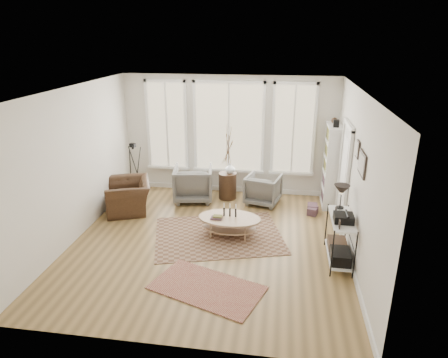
% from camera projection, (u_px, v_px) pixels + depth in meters
% --- Properties ---
extents(room, '(5.50, 5.54, 2.90)m').
position_uv_depth(room, '(210.00, 172.00, 7.25)').
color(room, olive).
rests_on(room, ground).
extents(bay_window, '(4.14, 0.12, 2.24)m').
position_uv_depth(bay_window, '(229.00, 129.00, 9.69)').
color(bay_window, tan).
rests_on(bay_window, ground).
extents(door, '(0.09, 1.06, 2.22)m').
position_uv_depth(door, '(344.00, 175.00, 8.04)').
color(door, silver).
rests_on(door, ground).
extents(bookcase, '(0.31, 0.85, 2.06)m').
position_uv_depth(bookcase, '(331.00, 166.00, 9.12)').
color(bookcase, white).
rests_on(bookcase, ground).
extents(low_shelf, '(0.38, 1.08, 1.30)m').
position_uv_depth(low_shelf, '(340.00, 235.00, 6.94)').
color(low_shelf, white).
rests_on(low_shelf, ground).
extents(wall_art, '(0.04, 0.88, 0.44)m').
position_uv_depth(wall_art, '(361.00, 160.00, 6.46)').
color(wall_art, black).
rests_on(wall_art, ground).
extents(rug_main, '(2.89, 2.46, 0.01)m').
position_uv_depth(rug_main, '(218.00, 235.00, 7.98)').
color(rug_main, brown).
rests_on(rug_main, ground).
extents(rug_runner, '(1.95, 1.49, 0.01)m').
position_uv_depth(rug_runner, '(207.00, 287.00, 6.33)').
color(rug_runner, maroon).
rests_on(rug_runner, ground).
extents(coffee_table, '(1.27, 0.84, 0.57)m').
position_uv_depth(coffee_table, '(229.00, 221.00, 7.89)').
color(coffee_table, tan).
rests_on(coffee_table, ground).
extents(armchair_left, '(1.03, 1.06, 0.84)m').
position_uv_depth(armchair_left, '(193.00, 183.00, 9.56)').
color(armchair_left, slate).
rests_on(armchair_left, ground).
extents(armchair_right, '(0.91, 0.93, 0.70)m').
position_uv_depth(armchair_right, '(263.00, 189.00, 9.38)').
color(armchair_right, slate).
rests_on(armchair_right, ground).
extents(side_table, '(0.43, 0.43, 1.81)m').
position_uv_depth(side_table, '(228.00, 164.00, 9.50)').
color(side_table, '#3C2719').
rests_on(side_table, ground).
extents(vase, '(0.26, 0.26, 0.25)m').
position_uv_depth(vase, '(230.00, 168.00, 9.54)').
color(vase, silver).
rests_on(vase, side_table).
extents(accent_chair, '(1.36, 1.29, 0.71)m').
position_uv_depth(accent_chair, '(128.00, 196.00, 9.00)').
color(accent_chair, '#3C2719').
rests_on(accent_chair, ground).
extents(tripod_camera, '(0.47, 0.47, 1.32)m').
position_uv_depth(tripod_camera, '(135.00, 171.00, 9.80)').
color(tripod_camera, black).
rests_on(tripod_camera, ground).
extents(book_stack_near, '(0.23, 0.29, 0.18)m').
position_uv_depth(book_stack_near, '(312.00, 208.00, 9.01)').
color(book_stack_near, brown).
rests_on(book_stack_near, ground).
extents(book_stack_far, '(0.27, 0.30, 0.16)m').
position_uv_depth(book_stack_far, '(313.00, 211.00, 8.88)').
color(book_stack_far, brown).
rests_on(book_stack_far, ground).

